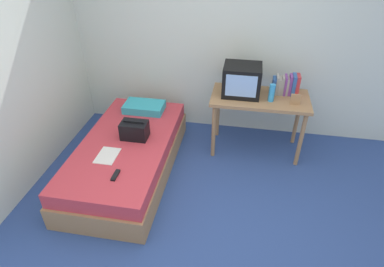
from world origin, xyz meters
The scene contains 12 objects.
ground_plane centered at (0.00, 0.00, 0.00)m, with size 8.00×8.00×0.00m, color #2D4784.
wall_back centered at (0.00, 2.00, 1.30)m, with size 5.20×0.10×2.60m, color silver.
bed centered at (-0.96, 0.74, 0.22)m, with size 1.00×2.00×0.44m.
desk centered at (0.52, 1.46, 0.67)m, with size 1.16×0.60×0.77m.
tv centered at (0.28, 1.49, 0.95)m, with size 0.44×0.39×0.36m.
water_bottle centered at (0.63, 1.37, 0.87)m, with size 0.07×0.07×0.21m, color #3399DB.
book_row centered at (0.81, 1.59, 0.88)m, with size 0.31×0.16×0.25m.
picture_frame centered at (0.90, 1.33, 0.83)m, with size 0.11×0.02×0.13m, color #9E754C.
pillow centered at (-0.95, 1.45, 0.49)m, with size 0.51×0.32×0.10m, color #33A8B7.
handbag centered at (-0.86, 0.83, 0.54)m, with size 0.30×0.20×0.22m.
magazine centered at (-1.05, 0.44, 0.44)m, with size 0.21×0.29×0.01m, color white.
remote_dark centered at (-0.84, 0.15, 0.45)m, with size 0.04×0.16×0.02m, color black.
Camera 1 is at (0.32, -2.05, 2.55)m, focal length 30.02 mm.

